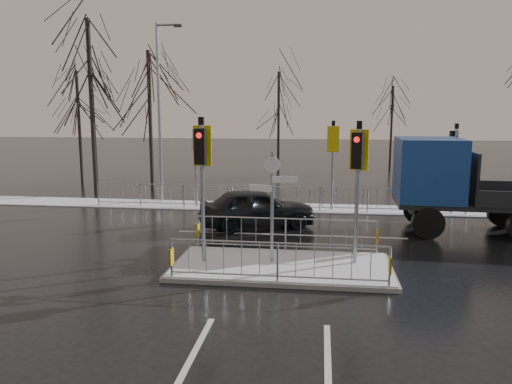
# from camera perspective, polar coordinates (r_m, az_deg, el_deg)

# --- Properties ---
(ground) EXTENTS (120.00, 120.00, 0.00)m
(ground) POSITION_cam_1_polar(r_m,az_deg,el_deg) (13.92, 2.97, -8.79)
(ground) COLOR black
(ground) RESTS_ON ground
(snow_verge) EXTENTS (30.00, 2.00, 0.04)m
(snow_verge) POSITION_cam_1_polar(r_m,az_deg,el_deg) (22.23, 4.72, -1.80)
(snow_verge) COLOR white
(snow_verge) RESTS_ON ground
(lane_markings) EXTENTS (8.00, 11.38, 0.01)m
(lane_markings) POSITION_cam_1_polar(r_m,az_deg,el_deg) (13.61, 2.85, -9.21)
(lane_markings) COLOR silver
(lane_markings) RESTS_ON ground
(traffic_island) EXTENTS (6.00, 3.04, 4.15)m
(traffic_island) POSITION_cam_1_polar(r_m,az_deg,el_deg) (13.82, 2.93, -7.24)
(traffic_island) COLOR slate
(traffic_island) RESTS_ON ground
(far_kerb_fixtures) EXTENTS (18.00, 0.65, 3.83)m
(far_kerb_fixtures) POSITION_cam_1_polar(r_m,az_deg,el_deg) (21.55, 5.47, 0.52)
(far_kerb_fixtures) COLOR gray
(far_kerb_fixtures) RESTS_ON ground
(car_far_lane) EXTENTS (4.62, 3.09, 1.46)m
(car_far_lane) POSITION_cam_1_polar(r_m,az_deg,el_deg) (18.50, 0.10, -1.83)
(car_far_lane) COLOR black
(car_far_lane) RESTS_ON ground
(flatbed_truck) EXTENTS (7.29, 2.87, 3.34)m
(flatbed_truck) POSITION_cam_1_polar(r_m,az_deg,el_deg) (19.01, 22.08, 0.97)
(flatbed_truck) COLOR black
(flatbed_truck) RESTS_ON ground
(tree_near_a) EXTENTS (4.75, 4.75, 8.97)m
(tree_near_a) POSITION_cam_1_polar(r_m,az_deg,el_deg) (26.84, -18.42, 12.76)
(tree_near_a) COLOR black
(tree_near_a) RESTS_ON ground
(tree_near_b) EXTENTS (4.00, 4.00, 7.55)m
(tree_near_b) POSITION_cam_1_polar(r_m,az_deg,el_deg) (27.23, -12.09, 10.94)
(tree_near_b) COLOR black
(tree_near_b) RESTS_ON ground
(tree_near_c) EXTENTS (3.50, 3.50, 6.61)m
(tree_near_c) POSITION_cam_1_polar(r_m,az_deg,el_deg) (29.91, -19.66, 9.22)
(tree_near_c) COLOR black
(tree_near_c) RESTS_ON ground
(tree_far_a) EXTENTS (3.75, 3.75, 7.08)m
(tree_far_a) POSITION_cam_1_polar(r_m,az_deg,el_deg) (35.31, 2.61, 10.24)
(tree_far_a) COLOR black
(tree_far_a) RESTS_ON ground
(tree_far_b) EXTENTS (3.25, 3.25, 6.14)m
(tree_far_b) POSITION_cam_1_polar(r_m,az_deg,el_deg) (37.52, 15.29, 8.89)
(tree_far_b) COLOR black
(tree_far_b) RESTS_ON ground
(street_lamp_left) EXTENTS (1.25, 0.18, 8.20)m
(street_lamp_left) POSITION_cam_1_polar(r_m,az_deg,el_deg) (23.87, -10.85, 9.64)
(street_lamp_left) COLOR gray
(street_lamp_left) RESTS_ON ground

